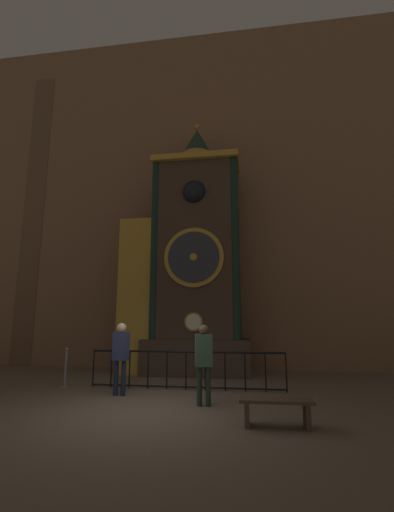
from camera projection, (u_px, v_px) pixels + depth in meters
name	position (u px, v px, depth m)	size (l,w,h in m)	color
ground_plane	(142.00, 412.00, 6.46)	(28.00, 28.00, 0.00)	brown
cathedral_back_wall	(190.00, 189.00, 13.43)	(24.00, 0.32, 13.59)	#846047
clock_tower	(187.00, 263.00, 11.66)	(4.30, 1.83, 8.80)	#423328
railing_fence	(186.00, 368.00, 8.63)	(4.97, 0.05, 0.94)	black
visitor_near	(121.00, 351.00, 8.02)	(0.38, 0.30, 1.64)	#1B213A
visitor_far	(204.00, 357.00, 7.07)	(0.39, 0.30, 1.61)	#213427
stanchion_post	(65.00, 374.00, 8.93)	(0.28, 0.28, 0.99)	gray
visitor_bench	(276.00, 407.00, 5.59)	(1.20, 0.40, 0.44)	brown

